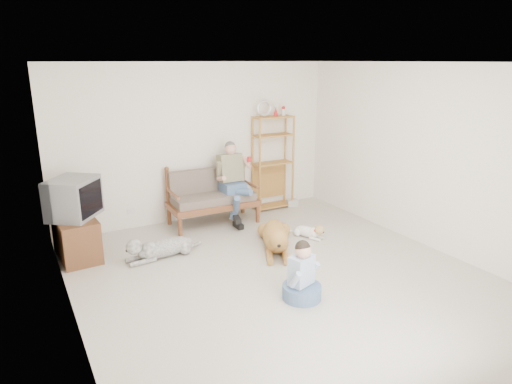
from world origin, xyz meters
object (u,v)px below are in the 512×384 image
tv_stand (76,238)px  golden_retriever (276,237)px  loveseat (212,195)px  etagere (273,162)px

tv_stand → golden_retriever: bearing=-26.7°
loveseat → tv_stand: 2.33m
golden_retriever → loveseat: bearing=130.4°
loveseat → golden_retriever: bearing=-75.2°
etagere → tv_stand: (-3.62, -0.62, -0.60)m
etagere → tv_stand: size_ratio=2.19×
tv_stand → etagere: bearing=5.7°
loveseat → golden_retriever: 1.61m
etagere → tv_stand: bearing=-170.3°
loveseat → etagere: bearing=9.6°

